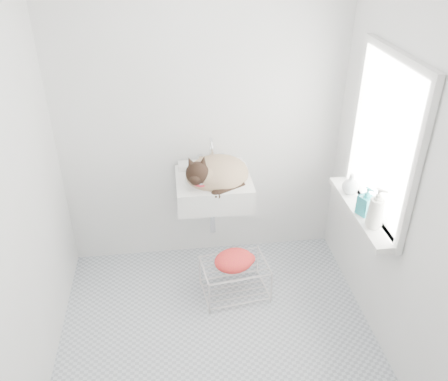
{
  "coord_description": "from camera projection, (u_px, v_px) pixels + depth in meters",
  "views": [
    {
      "loc": [
        -0.24,
        -2.31,
        2.56
      ],
      "look_at": [
        0.11,
        0.5,
        0.88
      ],
      "focal_mm": 37.46,
      "sensor_mm": 36.0,
      "label": 1
    }
  ],
  "objects": [
    {
      "name": "windowsill",
      "position": [
        361.0,
        211.0,
        3.16
      ],
      "size": [
        0.16,
        0.88,
        0.04
      ],
      "primitive_type": "cube",
      "color": "white",
      "rests_on": "right_wall"
    },
    {
      "name": "bottle_a",
      "position": [
        373.0,
        226.0,
        2.97
      ],
      "size": [
        0.13,
        0.13,
        0.24
      ],
      "primitive_type": "imported",
      "rotation": [
        0.0,
        0.0,
        0.68
      ],
      "color": "white",
      "rests_on": "windowsill"
    },
    {
      "name": "back_wall",
      "position": [
        201.0,
        116.0,
        3.52
      ],
      "size": [
        2.2,
        0.02,
        2.5
      ],
      "primitive_type": "cube",
      "color": "white",
      "rests_on": "ground"
    },
    {
      "name": "right_wall",
      "position": [
        399.0,
        169.0,
        2.78
      ],
      "size": [
        0.02,
        2.0,
        2.5
      ],
      "primitive_type": "cube",
      "color": "white",
      "rests_on": "ground"
    },
    {
      "name": "wire_rack",
      "position": [
        235.0,
        278.0,
        3.59
      ],
      "size": [
        0.52,
        0.39,
        0.29
      ],
      "primitive_type": "cube",
      "rotation": [
        0.0,
        0.0,
        0.13
      ],
      "color": "silver",
      "rests_on": "floor"
    },
    {
      "name": "left_wall",
      "position": [
        16.0,
        193.0,
        2.55
      ],
      "size": [
        0.02,
        2.0,
        2.5
      ],
      "primitive_type": "cube",
      "color": "white",
      "rests_on": "ground"
    },
    {
      "name": "bottle_b",
      "position": [
        364.0,
        214.0,
        3.09
      ],
      "size": [
        0.12,
        0.12,
        0.2
      ],
      "primitive_type": "imported",
      "rotation": [
        0.0,
        0.0,
        0.44
      ],
      "color": "teal",
      "rests_on": "windowsill"
    },
    {
      "name": "window_frame",
      "position": [
        383.0,
        140.0,
        2.9
      ],
      "size": [
        0.04,
        0.9,
        1.1
      ],
      "primitive_type": "cube",
      "color": "white",
      "rests_on": "right_wall"
    },
    {
      "name": "floor",
      "position": [
        217.0,
        334.0,
        3.31
      ],
      "size": [
        2.2,
        2.0,
        0.02
      ],
      "primitive_type": "cube",
      "color": "silver",
      "rests_on": "ground"
    },
    {
      "name": "cat",
      "position": [
        215.0,
        174.0,
        3.47
      ],
      "size": [
        0.55,
        0.49,
        0.31
      ],
      "rotation": [
        0.0,
        0.0,
        0.24
      ],
      "color": "tan",
      "rests_on": "sink"
    },
    {
      "name": "bottle_c",
      "position": [
        349.0,
        193.0,
        3.33
      ],
      "size": [
        0.16,
        0.16,
        0.15
      ],
      "primitive_type": "imported",
      "rotation": [
        0.0,
        0.0,
        5.81
      ],
      "color": "white",
      "rests_on": "windowsill"
    },
    {
      "name": "faucet",
      "position": [
        211.0,
        151.0,
        3.59
      ],
      "size": [
        0.21,
        0.14,
        0.21
      ],
      "primitive_type": null,
      "color": "silver",
      "rests_on": "sink"
    },
    {
      "name": "sink",
      "position": [
        213.0,
        178.0,
        3.51
      ],
      "size": [
        0.56,
        0.49,
        0.23
      ],
      "primitive_type": "cube",
      "color": "white",
      "rests_on": "back_wall"
    },
    {
      "name": "towel",
      "position": [
        234.0,
        264.0,
        3.48
      ],
      "size": [
        0.35,
        0.3,
        0.12
      ],
      "primitive_type": "ellipsoid",
      "rotation": [
        0.0,
        0.0,
        0.31
      ],
      "color": "orange",
      "rests_on": "wire_rack"
    },
    {
      "name": "window_glass",
      "position": [
        386.0,
        140.0,
        2.9
      ],
      "size": [
        0.01,
        0.8,
        1.0
      ],
      "primitive_type": "cube",
      "color": "white",
      "rests_on": "right_wall"
    }
  ]
}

